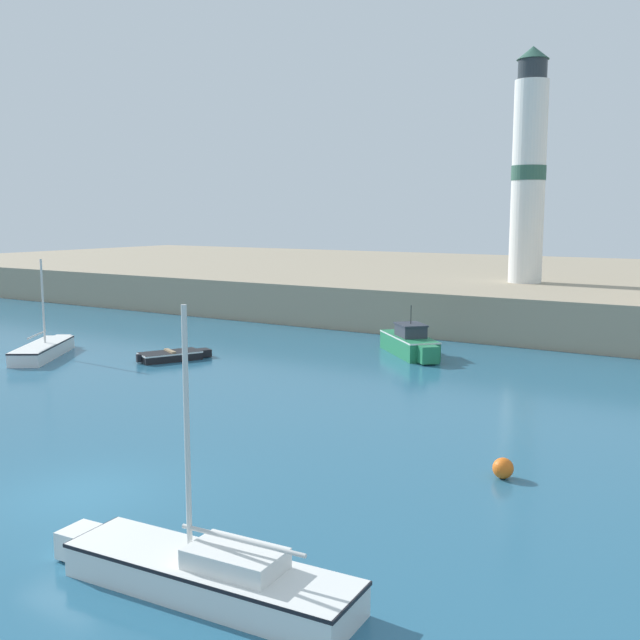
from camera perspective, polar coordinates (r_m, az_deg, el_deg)
The scene contains 8 objects.
ground_plane at distance 19.68m, azimuth -17.70°, elevation -12.60°, with size 200.00×200.00×0.00m, color #28607F.
quay_seawall at distance 59.56m, azimuth 18.27°, elevation 2.31°, with size 120.00×40.00×2.51m, color gray.
dinghy_black_0 at distance 35.93m, azimuth -11.18°, elevation -2.65°, with size 2.42×3.47×0.48m.
sailboat_white_1 at distance 38.39m, azimuth -20.31°, elevation -2.10°, with size 4.05×5.42×4.70m.
motorboat_green_2 at distance 36.68m, azimuth 6.88°, elevation -1.75°, with size 4.48×4.40×2.45m.
sailboat_white_5 at distance 14.39m, azimuth -8.69°, elevation -18.47°, with size 6.45×1.86×5.26m.
mooring_buoy at distance 20.37m, azimuth 13.77°, elevation -10.91°, with size 0.55×0.55×0.55m, color orange.
lighthouse at distance 49.14m, azimuth 15.62°, elevation 10.96°, with size 2.13×2.13×14.43m.
Camera 1 is at (14.29, -11.68, 6.82)m, focal length 42.00 mm.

